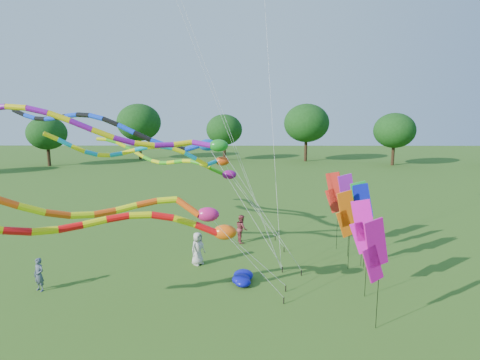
{
  "coord_description": "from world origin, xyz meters",
  "views": [
    {
      "loc": [
        0.56,
        -15.22,
        8.22
      ],
      "look_at": [
        0.41,
        4.46,
        4.8
      ],
      "focal_mm": 30.0,
      "sensor_mm": 36.0,
      "label": 1
    }
  ],
  "objects_px": {
    "tube_kite_orange": "(96,205)",
    "person_c": "(242,229)",
    "person_b": "(39,275)",
    "person_a": "(198,249)",
    "tube_kite_red": "(108,224)",
    "blue_nylon_heap": "(237,279)"
  },
  "relations": [
    {
      "from": "tube_kite_orange",
      "to": "person_c",
      "type": "distance_m",
      "value": 12.27
    },
    {
      "from": "tube_kite_orange",
      "to": "person_b",
      "type": "height_order",
      "value": "tube_kite_orange"
    },
    {
      "from": "tube_kite_orange",
      "to": "person_a",
      "type": "relative_size",
      "value": 7.52
    },
    {
      "from": "person_a",
      "to": "person_c",
      "type": "xyz_separation_m",
      "value": [
        2.34,
        3.76,
        -0.01
      ]
    },
    {
      "from": "tube_kite_red",
      "to": "tube_kite_orange",
      "type": "height_order",
      "value": "tube_kite_orange"
    },
    {
      "from": "tube_kite_orange",
      "to": "person_b",
      "type": "distance_m",
      "value": 6.7
    },
    {
      "from": "tube_kite_red",
      "to": "person_a",
      "type": "relative_size",
      "value": 7.94
    },
    {
      "from": "tube_kite_orange",
      "to": "person_a",
      "type": "height_order",
      "value": "tube_kite_orange"
    },
    {
      "from": "person_a",
      "to": "person_c",
      "type": "relative_size",
      "value": 1.02
    },
    {
      "from": "tube_kite_red",
      "to": "blue_nylon_heap",
      "type": "distance_m",
      "value": 6.92
    },
    {
      "from": "tube_kite_red",
      "to": "person_a",
      "type": "bearing_deg",
      "value": 45.1
    },
    {
      "from": "person_a",
      "to": "tube_kite_orange",
      "type": "bearing_deg",
      "value": -162.78
    },
    {
      "from": "person_a",
      "to": "person_b",
      "type": "distance_m",
      "value": 7.68
    },
    {
      "from": "tube_kite_red",
      "to": "tube_kite_orange",
      "type": "distance_m",
      "value": 1.37
    },
    {
      "from": "blue_nylon_heap",
      "to": "person_c",
      "type": "distance_m",
      "value": 6.27
    },
    {
      "from": "tube_kite_orange",
      "to": "blue_nylon_heap",
      "type": "height_order",
      "value": "tube_kite_orange"
    },
    {
      "from": "person_b",
      "to": "person_c",
      "type": "relative_size",
      "value": 0.88
    },
    {
      "from": "tube_kite_orange",
      "to": "person_b",
      "type": "bearing_deg",
      "value": 123.92
    },
    {
      "from": "person_a",
      "to": "tube_kite_red",
      "type": "bearing_deg",
      "value": -165.6
    },
    {
      "from": "blue_nylon_heap",
      "to": "person_c",
      "type": "bearing_deg",
      "value": 88.41
    },
    {
      "from": "blue_nylon_heap",
      "to": "person_b",
      "type": "distance_m",
      "value": 9.17
    },
    {
      "from": "tube_kite_red",
      "to": "person_c",
      "type": "xyz_separation_m",
      "value": [
        5.11,
        9.43,
        -3.0
      ]
    }
  ]
}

